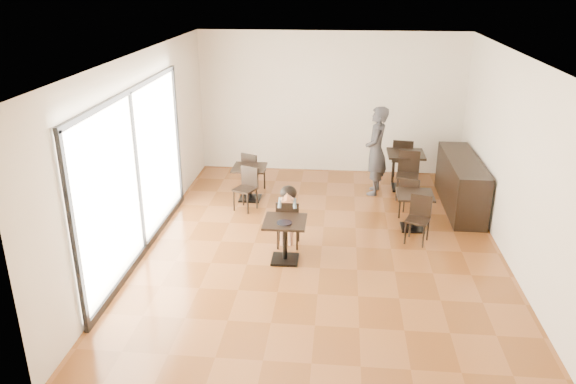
# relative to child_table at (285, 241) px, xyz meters

# --- Properties ---
(floor) EXTENTS (6.00, 8.00, 0.01)m
(floor) POSITION_rel_child_table_xyz_m (0.58, 0.58, -0.35)
(floor) COLOR brown
(floor) RESTS_ON ground
(ceiling) EXTENTS (6.00, 8.00, 0.01)m
(ceiling) POSITION_rel_child_table_xyz_m (0.58, 0.58, 2.85)
(ceiling) COLOR silver
(ceiling) RESTS_ON floor
(wall_back) EXTENTS (6.00, 0.01, 3.20)m
(wall_back) POSITION_rel_child_table_xyz_m (0.58, 4.58, 1.25)
(wall_back) COLOR white
(wall_back) RESTS_ON floor
(wall_front) EXTENTS (6.00, 0.01, 3.20)m
(wall_front) POSITION_rel_child_table_xyz_m (0.58, -3.42, 1.25)
(wall_front) COLOR white
(wall_front) RESTS_ON floor
(wall_left) EXTENTS (0.01, 8.00, 3.20)m
(wall_left) POSITION_rel_child_table_xyz_m (-2.42, 0.58, 1.25)
(wall_left) COLOR white
(wall_left) RESTS_ON floor
(wall_right) EXTENTS (0.01, 8.00, 3.20)m
(wall_right) POSITION_rel_child_table_xyz_m (3.58, 0.58, 1.25)
(wall_right) COLOR white
(wall_right) RESTS_ON floor
(storefront_window) EXTENTS (0.04, 4.50, 2.60)m
(storefront_window) POSITION_rel_child_table_xyz_m (-2.39, 0.08, 1.05)
(storefront_window) COLOR white
(storefront_window) RESTS_ON floor
(child_table) EXTENTS (0.67, 0.67, 0.71)m
(child_table) POSITION_rel_child_table_xyz_m (0.00, 0.00, 0.00)
(child_table) COLOR black
(child_table) RESTS_ON floor
(child_chair) EXTENTS (0.38, 0.38, 0.85)m
(child_chair) POSITION_rel_child_table_xyz_m (0.00, 0.55, 0.07)
(child_chair) COLOR black
(child_chair) RESTS_ON floor
(child) EXTENTS (0.38, 0.54, 1.07)m
(child) POSITION_rel_child_table_xyz_m (0.00, 0.55, 0.18)
(child) COLOR slate
(child) RESTS_ON child_chair
(plate) EXTENTS (0.24, 0.24, 0.01)m
(plate) POSITION_rel_child_table_xyz_m (0.00, -0.10, 0.36)
(plate) COLOR black
(plate) RESTS_ON child_table
(pizza_slice) EXTENTS (0.25, 0.19, 0.06)m
(pizza_slice) POSITION_rel_child_table_xyz_m (0.00, 0.36, 0.58)
(pizza_slice) COLOR #EDC97E
(pizza_slice) RESTS_ON child
(adult_patron) EXTENTS (0.55, 0.74, 1.86)m
(adult_patron) POSITION_rel_child_table_xyz_m (1.57, 3.19, 0.57)
(adult_patron) COLOR #3B3B41
(adult_patron) RESTS_ON floor
(cafe_table_mid) EXTENTS (0.83, 0.83, 0.68)m
(cafe_table_mid) POSITION_rel_child_table_xyz_m (2.19, 1.44, -0.01)
(cafe_table_mid) COLOR black
(cafe_table_mid) RESTS_ON floor
(cafe_table_left) EXTENTS (0.88, 0.88, 0.70)m
(cafe_table_left) POSITION_rel_child_table_xyz_m (-0.99, 2.57, -0.00)
(cafe_table_left) COLOR black
(cafe_table_left) RESTS_ON floor
(cafe_table_back) EXTENTS (0.88, 0.88, 0.81)m
(cafe_table_back) POSITION_rel_child_table_xyz_m (2.22, 3.49, 0.05)
(cafe_table_back) COLOR black
(cafe_table_back) RESTS_ON floor
(chair_mid_a) EXTENTS (0.48, 0.48, 0.82)m
(chair_mid_a) POSITION_rel_child_table_xyz_m (2.19, 1.99, 0.06)
(chair_mid_a) COLOR black
(chair_mid_a) RESTS_ON floor
(chair_mid_b) EXTENTS (0.48, 0.48, 0.82)m
(chair_mid_b) POSITION_rel_child_table_xyz_m (2.19, 0.89, 0.06)
(chair_mid_b) COLOR black
(chair_mid_b) RESTS_ON floor
(chair_left_a) EXTENTS (0.50, 0.50, 0.85)m
(chair_left_a) POSITION_rel_child_table_xyz_m (-0.99, 3.12, 0.07)
(chair_left_a) COLOR black
(chair_left_a) RESTS_ON floor
(chair_left_b) EXTENTS (0.50, 0.50, 0.85)m
(chair_left_b) POSITION_rel_child_table_xyz_m (-0.99, 2.02, 0.07)
(chair_left_b) COLOR black
(chair_left_b) RESTS_ON floor
(chair_back_a) EXTENTS (0.50, 0.50, 0.97)m
(chair_back_a) POSITION_rel_child_table_xyz_m (2.22, 4.04, 0.13)
(chair_back_a) COLOR black
(chair_back_a) RESTS_ON floor
(chair_back_b) EXTENTS (0.50, 0.50, 0.97)m
(chair_back_b) POSITION_rel_child_table_xyz_m (2.22, 2.94, 0.13)
(chair_back_b) COLOR black
(chair_back_b) RESTS_ON floor
(service_counter) EXTENTS (0.60, 2.40, 1.00)m
(service_counter) POSITION_rel_child_table_xyz_m (3.23, 2.58, 0.15)
(service_counter) COLOR black
(service_counter) RESTS_ON floor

